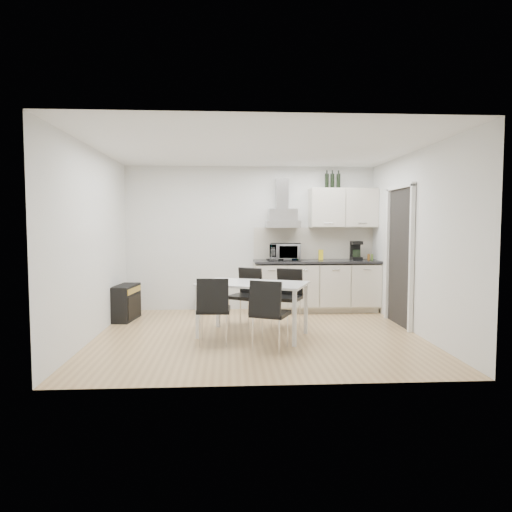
{
  "coord_description": "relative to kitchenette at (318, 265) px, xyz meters",
  "views": [
    {
      "loc": [
        -0.39,
        -6.3,
        1.56
      ],
      "look_at": [
        -0.01,
        0.26,
        1.1
      ],
      "focal_mm": 32.0,
      "sensor_mm": 36.0,
      "label": 1
    }
  ],
  "objects": [
    {
      "name": "ground",
      "position": [
        -1.19,
        -1.73,
        -0.83
      ],
      "size": [
        4.5,
        4.5,
        0.0
      ],
      "primitive_type": "plane",
      "color": "tan",
      "rests_on": "ground"
    },
    {
      "name": "wall_back",
      "position": [
        -1.19,
        0.27,
        0.47
      ],
      "size": [
        4.5,
        0.1,
        2.6
      ],
      "primitive_type": "cube",
      "color": "silver",
      "rests_on": "ground"
    },
    {
      "name": "wall_front",
      "position": [
        -1.19,
        -3.73,
        0.47
      ],
      "size": [
        4.5,
        0.1,
        2.6
      ],
      "primitive_type": "cube",
      "color": "silver",
      "rests_on": "ground"
    },
    {
      "name": "wall_left",
      "position": [
        -3.44,
        -1.73,
        0.47
      ],
      "size": [
        0.1,
        4.0,
        2.6
      ],
      "primitive_type": "cube",
      "color": "silver",
      "rests_on": "ground"
    },
    {
      "name": "wall_right",
      "position": [
        1.06,
        -1.73,
        0.47
      ],
      "size": [
        0.1,
        4.0,
        2.6
      ],
      "primitive_type": "cube",
      "color": "silver",
      "rests_on": "ground"
    },
    {
      "name": "ceiling",
      "position": [
        -1.19,
        -1.73,
        1.77
      ],
      "size": [
        4.5,
        4.5,
        0.0
      ],
      "primitive_type": "plane",
      "color": "white",
      "rests_on": "wall_back"
    },
    {
      "name": "doorway",
      "position": [
        1.02,
        -1.18,
        0.22
      ],
      "size": [
        0.08,
        1.04,
        2.1
      ],
      "primitive_type": "cube",
      "color": "white",
      "rests_on": "ground"
    },
    {
      "name": "kitchenette",
      "position": [
        0.0,
        0.0,
        0.0
      ],
      "size": [
        2.22,
        0.64,
        2.52
      ],
      "color": "beige",
      "rests_on": "ground"
    },
    {
      "name": "dining_table",
      "position": [
        -1.25,
        -1.77,
        -0.16
      ],
      "size": [
        1.65,
        1.29,
        0.75
      ],
      "rotation": [
        0.0,
        0.0,
        -0.37
      ],
      "color": "white",
      "rests_on": "ground"
    },
    {
      "name": "chair_far_left",
      "position": [
        -1.36,
        -1.12,
        -0.39
      ],
      "size": [
        0.64,
        0.66,
        0.88
      ],
      "primitive_type": null,
      "rotation": [
        0.0,
        0.0,
        2.58
      ],
      "color": "black",
      "rests_on": "ground"
    },
    {
      "name": "chair_far_right",
      "position": [
        -0.74,
        -1.3,
        -0.39
      ],
      "size": [
        0.61,
        0.64,
        0.88
      ],
      "primitive_type": null,
      "rotation": [
        0.0,
        0.0,
        2.71
      ],
      "color": "black",
      "rests_on": "ground"
    },
    {
      "name": "chair_near_left",
      "position": [
        -1.79,
        -2.16,
        -0.39
      ],
      "size": [
        0.46,
        0.52,
        0.88
      ],
      "primitive_type": null,
      "rotation": [
        0.0,
        0.0,
        -0.04
      ],
      "color": "black",
      "rests_on": "ground"
    },
    {
      "name": "chair_near_right",
      "position": [
        -1.07,
        -2.46,
        -0.39
      ],
      "size": [
        0.61,
        0.64,
        0.88
      ],
      "primitive_type": null,
      "rotation": [
        0.0,
        0.0,
        -0.42
      ],
      "color": "black",
      "rests_on": "ground"
    },
    {
      "name": "guitar_amp",
      "position": [
        -3.27,
        -0.58,
        -0.54
      ],
      "size": [
        0.38,
        0.72,
        0.57
      ],
      "rotation": [
        0.0,
        0.0,
        -0.13
      ],
      "color": "black",
      "rests_on": "ground"
    },
    {
      "name": "floor_speaker",
      "position": [
        -2.05,
        0.17,
        -0.66
      ],
      "size": [
        0.25,
        0.24,
        0.34
      ],
      "primitive_type": "cube",
      "rotation": [
        0.0,
        0.0,
        -0.3
      ],
      "color": "black",
      "rests_on": "ground"
    }
  ]
}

